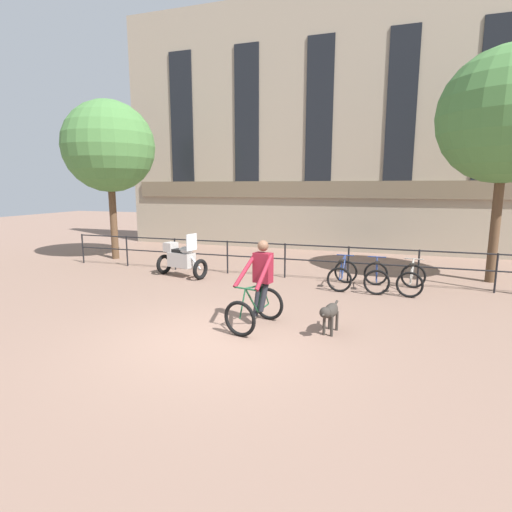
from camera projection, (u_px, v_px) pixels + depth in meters
ground_plane at (215, 339)px, 7.28m from camera, size 60.00×60.00×0.00m
canal_railing at (285, 255)px, 12.02m from camera, size 15.05×0.05×1.05m
building_facade at (320, 127)px, 16.65m from camera, size 18.00×0.72×10.43m
cyclist_with_bike at (259, 288)px, 7.85m from camera, size 0.92×1.29×1.70m
dog at (330, 312)px, 7.44m from camera, size 0.31×0.96×0.61m
parked_motorcycle at (181, 259)px, 12.18m from camera, size 1.70×0.98×1.35m
parked_bicycle_near_lamp at (343, 275)px, 10.91m from camera, size 0.72×1.15×0.86m
parked_bicycle_mid_left at (376, 277)px, 10.64m from camera, size 0.71×1.14×0.86m
parked_bicycle_mid_right at (411, 279)px, 10.36m from camera, size 0.80×1.19×0.86m
tree_canalside_left at (109, 147)px, 14.61m from camera, size 3.30×3.30×5.82m
tree_canalside_right at (507, 117)px, 10.81m from camera, size 3.62×3.62×6.43m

